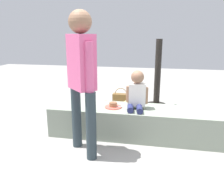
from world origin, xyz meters
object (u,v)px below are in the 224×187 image
object	(u,v)px
handbag_brown_canvas	(121,100)
gift_bag	(131,109)
party_cup_red	(106,104)
handbag_black_leather	(175,117)
adult_standing	(82,71)
child_seated	(137,92)
cake_box_white	(186,108)
cake_plate	(113,106)
water_bottle_near_gift	(198,117)

from	to	relation	value
handbag_brown_canvas	gift_bag	bearing A→B (deg)	-61.78
party_cup_red	handbag_black_leather	distance (m)	1.33
party_cup_red	adult_standing	bearing A→B (deg)	-85.65
handbag_brown_canvas	adult_standing	bearing A→B (deg)	-95.46
child_seated	cake_box_white	distance (m)	1.48
handbag_brown_canvas	child_seated	bearing A→B (deg)	-71.44
handbag_black_leather	handbag_brown_canvas	world-z (taller)	handbag_brown_canvas
gift_bag	handbag_black_leather	size ratio (longest dim) A/B	0.93
adult_standing	party_cup_red	distance (m)	1.87
cake_plate	handbag_black_leather	bearing A→B (deg)	32.48
adult_standing	cake_plate	bearing A→B (deg)	65.45
gift_bag	handbag_black_leather	xyz separation A→B (m)	(0.67, -0.18, -0.02)
adult_standing	water_bottle_near_gift	distance (m)	2.00
adult_standing	gift_bag	world-z (taller)	adult_standing
adult_standing	gift_bag	xyz separation A→B (m)	(0.38, 1.22, -0.80)
cake_plate	gift_bag	xyz separation A→B (m)	(0.15, 0.70, -0.27)
cake_plate	handbag_black_leather	size ratio (longest dim) A/B	0.72
gift_bag	water_bottle_near_gift	distance (m)	1.02
gift_bag	handbag_black_leather	world-z (taller)	handbag_black_leather
adult_standing	cake_plate	xyz separation A→B (m)	(0.24, 0.52, -0.52)
water_bottle_near_gift	cake_box_white	size ratio (longest dim) A/B	0.62
adult_standing	handbag_brown_canvas	world-z (taller)	adult_standing
adult_standing	party_cup_red	size ratio (longest dim) A/B	13.54
party_cup_red	handbag_brown_canvas	xyz separation A→B (m)	(0.28, -0.01, 0.08)
cake_plate	handbag_black_leather	xyz separation A→B (m)	(0.82, 0.52, -0.29)
gift_bag	handbag_brown_canvas	size ratio (longest dim) A/B	0.79
cake_plate	cake_box_white	world-z (taller)	cake_plate
child_seated	handbag_brown_canvas	world-z (taller)	child_seated
child_seated	cake_plate	xyz separation A→B (m)	(-0.30, -0.01, -0.19)
water_bottle_near_gift	cake_box_white	distance (m)	0.54
water_bottle_near_gift	handbag_black_leather	xyz separation A→B (m)	(-0.34, -0.12, 0.01)
cake_plate	water_bottle_near_gift	size ratio (longest dim) A/B	1.08
cake_plate	gift_bag	world-z (taller)	cake_plate
cake_plate	party_cup_red	bearing A→B (deg)	107.66
cake_box_white	handbag_black_leather	bearing A→B (deg)	-109.14
child_seated	cake_plate	world-z (taller)	child_seated
handbag_black_leather	cake_plate	bearing A→B (deg)	-147.52
handbag_black_leather	handbag_brown_canvas	xyz separation A→B (m)	(-0.90, 0.60, 0.03)
adult_standing	handbag_brown_canvas	size ratio (longest dim) A/B	4.19
adult_standing	cake_plate	distance (m)	0.77
adult_standing	gift_bag	size ratio (longest dim) A/B	5.29
cake_plate	party_cup_red	world-z (taller)	cake_plate
cake_plate	water_bottle_near_gift	bearing A→B (deg)	28.95
water_bottle_near_gift	handbag_black_leather	bearing A→B (deg)	-160.57
handbag_black_leather	cake_box_white	bearing A→B (deg)	70.86
gift_bag	party_cup_red	bearing A→B (deg)	139.82
adult_standing	handbag_brown_canvas	bearing A→B (deg)	84.54
party_cup_red	cake_box_white	size ratio (longest dim) A/B	0.34
child_seated	adult_standing	distance (m)	0.82
adult_standing	cake_box_white	distance (m)	2.29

